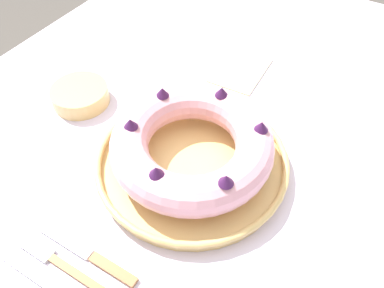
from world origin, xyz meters
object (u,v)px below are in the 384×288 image
(cake_knife, at_px, (92,256))
(napkin, at_px, (241,70))
(serving_dish, at_px, (192,161))
(side_bowl, at_px, (80,95))
(fork, at_px, (65,267))
(bundt_cake, at_px, (192,144))

(cake_knife, distance_m, napkin, 0.54)
(serving_dish, height_order, side_bowl, side_bowl)
(serving_dish, distance_m, side_bowl, 0.30)
(serving_dish, bearing_deg, napkin, 8.70)
(serving_dish, relative_size, cake_knife, 1.91)
(fork, bearing_deg, cake_knife, -36.69)
(cake_knife, height_order, side_bowl, side_bowl)
(napkin, bearing_deg, serving_dish, -171.30)
(bundt_cake, relative_size, fork, 1.38)
(bundt_cake, relative_size, side_bowl, 2.35)
(bundt_cake, xyz_separation_m, napkin, (0.30, 0.05, -0.06))
(fork, xyz_separation_m, side_bowl, (0.30, 0.23, 0.01))
(fork, bearing_deg, bundt_cake, -14.68)
(serving_dish, xyz_separation_m, side_bowl, (0.03, 0.30, 0.00))
(bundt_cake, distance_m, side_bowl, 0.30)
(serving_dish, height_order, cake_knife, serving_dish)
(serving_dish, relative_size, bundt_cake, 1.23)
(bundt_cake, bearing_deg, cake_knife, 169.74)
(serving_dish, xyz_separation_m, napkin, (0.30, 0.05, -0.01))
(serving_dish, xyz_separation_m, bundt_cake, (0.00, -0.00, 0.05))
(serving_dish, distance_m, fork, 0.27)
(serving_dish, height_order, bundt_cake, bundt_cake)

